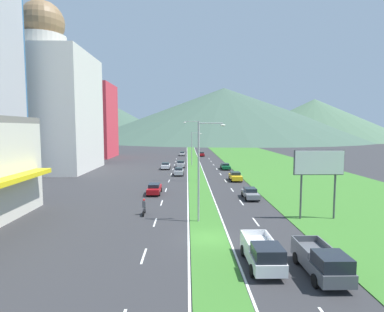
{
  "coord_description": "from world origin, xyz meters",
  "views": [
    {
      "loc": [
        -1.89,
        -25.87,
        9.45
      ],
      "look_at": [
        -0.97,
        28.37,
        4.6
      ],
      "focal_mm": 28.95,
      "sensor_mm": 36.0,
      "label": 1
    }
  ],
  "objects_px": {
    "street_lamp_mid": "(198,147)",
    "car_1": "(154,189)",
    "street_lamp_near": "(201,166)",
    "car_5": "(235,176)",
    "car_7": "(166,166)",
    "car_3": "(179,171)",
    "street_lamp_far": "(193,146)",
    "motorcycle_rider": "(144,208)",
    "car_4": "(181,164)",
    "car_6": "(225,166)",
    "pickup_truck_1": "(263,254)",
    "car_8": "(182,154)",
    "car_0": "(202,154)",
    "billboard_roadside": "(319,166)",
    "pickup_truck_0": "(322,262)"
  },
  "relations": [
    {
      "from": "car_5",
      "to": "car_7",
      "type": "xyz_separation_m",
      "value": [
        -13.71,
        16.15,
        -0.01
      ]
    },
    {
      "from": "street_lamp_near",
      "to": "car_1",
      "type": "bearing_deg",
      "value": 114.54
    },
    {
      "from": "car_4",
      "to": "car_6",
      "type": "xyz_separation_m",
      "value": [
        10.38,
        -3.58,
        -0.1
      ]
    },
    {
      "from": "street_lamp_near",
      "to": "car_8",
      "type": "bearing_deg",
      "value": 92.26
    },
    {
      "from": "billboard_roadside",
      "to": "car_0",
      "type": "height_order",
      "value": "billboard_roadside"
    },
    {
      "from": "car_5",
      "to": "street_lamp_near",
      "type": "bearing_deg",
      "value": -16.65
    },
    {
      "from": "car_3",
      "to": "car_4",
      "type": "xyz_separation_m",
      "value": [
        0.13,
        12.49,
        0.03
      ]
    },
    {
      "from": "street_lamp_near",
      "to": "car_7",
      "type": "height_order",
      "value": "street_lamp_near"
    },
    {
      "from": "billboard_roadside",
      "to": "motorcycle_rider",
      "type": "height_order",
      "value": "billboard_roadside"
    },
    {
      "from": "billboard_roadside",
      "to": "pickup_truck_1",
      "type": "distance_m",
      "value": 14.7
    },
    {
      "from": "car_5",
      "to": "pickup_truck_0",
      "type": "height_order",
      "value": "pickup_truck_0"
    },
    {
      "from": "motorcycle_rider",
      "to": "car_6",
      "type": "bearing_deg",
      "value": -19.89
    },
    {
      "from": "street_lamp_mid",
      "to": "car_5",
      "type": "bearing_deg",
      "value": 5.98
    },
    {
      "from": "car_1",
      "to": "car_5",
      "type": "xyz_separation_m",
      "value": [
        13.51,
        11.13,
        0.03
      ]
    },
    {
      "from": "car_6",
      "to": "pickup_truck_1",
      "type": "bearing_deg",
      "value": -4.26
    },
    {
      "from": "street_lamp_mid",
      "to": "car_1",
      "type": "relative_size",
      "value": 2.26
    },
    {
      "from": "car_8",
      "to": "pickup_truck_0",
      "type": "relative_size",
      "value": 0.81
    },
    {
      "from": "street_lamp_mid",
      "to": "street_lamp_far",
      "type": "height_order",
      "value": "street_lamp_mid"
    },
    {
      "from": "car_1",
      "to": "car_3",
      "type": "height_order",
      "value": "car_3"
    },
    {
      "from": "car_3",
      "to": "car_6",
      "type": "relative_size",
      "value": 0.88
    },
    {
      "from": "car_1",
      "to": "car_5",
      "type": "bearing_deg",
      "value": -50.52
    },
    {
      "from": "car_0",
      "to": "pickup_truck_0",
      "type": "distance_m",
      "value": 85.9
    },
    {
      "from": "street_lamp_far",
      "to": "car_5",
      "type": "distance_m",
      "value": 24.66
    },
    {
      "from": "car_6",
      "to": "car_7",
      "type": "height_order",
      "value": "car_7"
    },
    {
      "from": "motorcycle_rider",
      "to": "car_7",
      "type": "bearing_deg",
      "value": 0.34
    },
    {
      "from": "car_8",
      "to": "car_6",
      "type": "bearing_deg",
      "value": -163.88
    },
    {
      "from": "street_lamp_far",
      "to": "motorcycle_rider",
      "type": "bearing_deg",
      "value": -97.86
    },
    {
      "from": "car_1",
      "to": "street_lamp_mid",
      "type": "bearing_deg",
      "value": -32.46
    },
    {
      "from": "street_lamp_mid",
      "to": "car_1",
      "type": "bearing_deg",
      "value": -122.46
    },
    {
      "from": "street_lamp_near",
      "to": "car_1",
      "type": "height_order",
      "value": "street_lamp_near"
    },
    {
      "from": "car_8",
      "to": "street_lamp_mid",
      "type": "bearing_deg",
      "value": -176.21
    },
    {
      "from": "billboard_roadside",
      "to": "pickup_truck_0",
      "type": "height_order",
      "value": "billboard_roadside"
    },
    {
      "from": "street_lamp_far",
      "to": "billboard_roadside",
      "type": "height_order",
      "value": "street_lamp_far"
    },
    {
      "from": "car_8",
      "to": "pickup_truck_0",
      "type": "height_order",
      "value": "pickup_truck_0"
    },
    {
      "from": "car_8",
      "to": "pickup_truck_1",
      "type": "bearing_deg",
      "value": -175.59
    },
    {
      "from": "motorcycle_rider",
      "to": "street_lamp_mid",
      "type": "bearing_deg",
      "value": -17.24
    },
    {
      "from": "street_lamp_near",
      "to": "car_4",
      "type": "bearing_deg",
      "value": 93.81
    },
    {
      "from": "car_1",
      "to": "motorcycle_rider",
      "type": "height_order",
      "value": "motorcycle_rider"
    },
    {
      "from": "car_5",
      "to": "car_6",
      "type": "height_order",
      "value": "car_5"
    },
    {
      "from": "billboard_roadside",
      "to": "car_6",
      "type": "xyz_separation_m",
      "value": [
        -4.69,
        39.56,
        -4.84
      ]
    },
    {
      "from": "car_3",
      "to": "car_8",
      "type": "height_order",
      "value": "car_3"
    },
    {
      "from": "street_lamp_far",
      "to": "car_4",
      "type": "xyz_separation_m",
      "value": [
        -3.03,
        -4.04,
        -4.05
      ]
    },
    {
      "from": "street_lamp_far",
      "to": "car_5",
      "type": "height_order",
      "value": "street_lamp_far"
    },
    {
      "from": "car_3",
      "to": "pickup_truck_1",
      "type": "bearing_deg",
      "value": -170.83
    },
    {
      "from": "street_lamp_mid",
      "to": "car_0",
      "type": "relative_size",
      "value": 2.33
    },
    {
      "from": "street_lamp_near",
      "to": "pickup_truck_1",
      "type": "relative_size",
      "value": 1.87
    },
    {
      "from": "car_0",
      "to": "street_lamp_near",
      "type": "bearing_deg",
      "value": -2.8
    },
    {
      "from": "street_lamp_far",
      "to": "car_7",
      "type": "bearing_deg",
      "value": -132.46
    },
    {
      "from": "car_3",
      "to": "car_8",
      "type": "xyz_separation_m",
      "value": [
        0.04,
        45.16,
        -0.07
      ]
    },
    {
      "from": "car_5",
      "to": "pickup_truck_1",
      "type": "bearing_deg",
      "value": -5.97
    }
  ]
}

